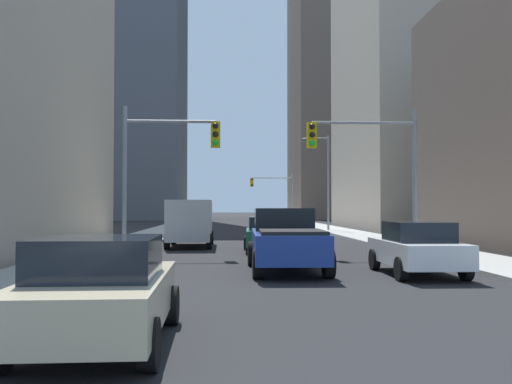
{
  "coord_description": "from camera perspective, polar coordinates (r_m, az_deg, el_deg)",
  "views": [
    {
      "loc": [
        -1.82,
        -2.14,
        1.94
      ],
      "look_at": [
        0.0,
        33.6,
        2.88
      ],
      "focal_mm": 40.04,
      "sensor_mm": 36.0,
      "label": 1
    }
  ],
  "objects": [
    {
      "name": "street_lamp_right",
      "position": [
        44.64,
        6.81,
        1.81
      ],
      "size": [
        2.13,
        0.32,
        7.5
      ],
      "color": "gray",
      "rests_on": "ground"
    },
    {
      "name": "cargo_van_silver",
      "position": [
        27.97,
        -6.57,
        -2.83
      ],
      "size": [
        2.16,
        5.23,
        2.26
      ],
      "color": "#B7BABF",
      "rests_on": "ground"
    },
    {
      "name": "sidewalk_left",
      "position": [
        52.42,
        -8.42,
        -3.53
      ],
      "size": [
        2.99,
        160.0,
        0.15
      ],
      "primitive_type": "cube",
      "color": "#9E9E99",
      "rests_on": "ground"
    },
    {
      "name": "traffic_signal_near_right",
      "position": [
        23.91,
        11.11,
        3.66
      ],
      "size": [
        4.58,
        0.44,
        6.0
      ],
      "color": "gray",
      "rests_on": "ground"
    },
    {
      "name": "traffic_signal_near_left",
      "position": [
        23.32,
        -8.93,
        3.71
      ],
      "size": [
        3.93,
        0.44,
        6.0
      ],
      "color": "gray",
      "rests_on": "ground"
    },
    {
      "name": "sedan_beige",
      "position": [
        8.39,
        -15.33,
        -9.45
      ],
      "size": [
        1.95,
        4.24,
        1.52
      ],
      "color": "#C6B793",
      "rests_on": "ground"
    },
    {
      "name": "building_right_mid_block",
      "position": [
        56.94,
        20.01,
        10.52
      ],
      "size": [
        21.01,
        19.67,
        27.43
      ],
      "primitive_type": "cube",
      "color": "#B7A893",
      "rests_on": "ground"
    },
    {
      "name": "sedan_white",
      "position": [
        16.94,
        15.77,
        -5.4
      ],
      "size": [
        1.95,
        4.22,
        1.52
      ],
      "color": "white",
      "rests_on": "ground"
    },
    {
      "name": "traffic_signal_far_right",
      "position": [
        67.76,
        1.78,
        0.33
      ],
      "size": [
        5.09,
        0.44,
        6.0
      ],
      "color": "gray",
      "rests_on": "ground"
    },
    {
      "name": "building_right_far_highrise",
      "position": [
        102.95,
        10.94,
        17.23
      ],
      "size": [
        24.81,
        19.5,
        69.9
      ],
      "primitive_type": "cube",
      "color": "#66564C",
      "rests_on": "ground"
    },
    {
      "name": "sedan_green",
      "position": [
        24.54,
        1.15,
        -4.23
      ],
      "size": [
        1.96,
        4.27,
        1.52
      ],
      "color": "#195938",
      "rests_on": "ground"
    },
    {
      "name": "sidewalk_right",
      "position": [
        52.89,
        6.51,
        -3.51
      ],
      "size": [
        2.99,
        160.0,
        0.15
      ],
      "primitive_type": "cube",
      "color": "#9E9E99",
      "rests_on": "ground"
    },
    {
      "name": "pickup_truck_blue",
      "position": [
        17.35,
        3.03,
        -4.82
      ],
      "size": [
        2.2,
        5.45,
        1.9
      ],
      "color": "navy",
      "rests_on": "ground"
    }
  ]
}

